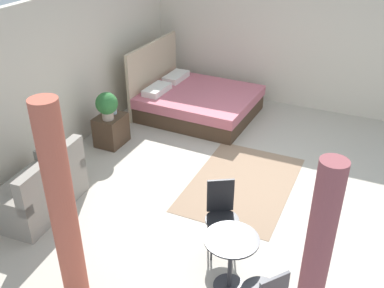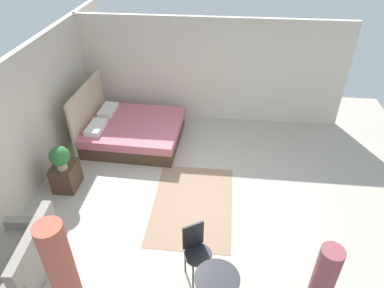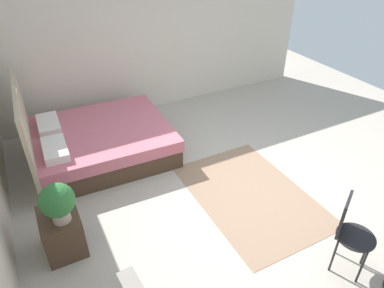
# 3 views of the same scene
# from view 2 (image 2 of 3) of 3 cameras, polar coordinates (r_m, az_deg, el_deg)

# --- Properties ---
(ground_plane) EXTENTS (9.20, 9.36, 0.02)m
(ground_plane) POSITION_cam_2_polar(r_m,az_deg,el_deg) (6.63, 0.95, -9.12)
(ground_plane) COLOR #B2A899
(wall_back) EXTENTS (9.20, 0.12, 2.54)m
(wall_back) POSITION_cam_2_polar(r_m,az_deg,el_deg) (6.82, -26.61, 1.60)
(wall_back) COLOR beige
(wall_back) RESTS_ON ground
(wall_right) EXTENTS (0.12, 6.36, 2.54)m
(wall_right) POSITION_cam_2_polar(r_m,az_deg,el_deg) (8.54, 2.99, 11.88)
(wall_right) COLOR beige
(wall_right) RESTS_ON ground
(area_rug) EXTENTS (2.16, 1.45, 0.01)m
(area_rug) POSITION_cam_2_polar(r_m,az_deg,el_deg) (6.53, 0.08, -9.82)
(area_rug) COLOR #93755B
(area_rug) RESTS_ON ground
(bed) EXTENTS (1.88, 2.17, 1.34)m
(bed) POSITION_cam_2_polar(r_m,az_deg,el_deg) (8.12, -10.00, 2.23)
(bed) COLOR #473323
(bed) RESTS_ON ground
(couch) EXTENTS (1.36, 0.89, 0.89)m
(couch) POSITION_cam_2_polar(r_m,az_deg,el_deg) (5.89, -26.17, -16.93)
(couch) COLOR gray
(couch) RESTS_ON ground
(nightstand) EXTENTS (0.53, 0.43, 0.53)m
(nightstand) POSITION_cam_2_polar(r_m,az_deg,el_deg) (7.15, -19.94, -4.90)
(nightstand) COLOR #473323
(nightstand) RESTS_ON ground
(potted_plant) EXTENTS (0.37, 0.37, 0.47)m
(potted_plant) POSITION_cam_2_polar(r_m,az_deg,el_deg) (6.76, -20.86, -1.97)
(potted_plant) COLOR tan
(potted_plant) RESTS_ON nightstand
(vase) EXTENTS (0.12, 0.12, 0.24)m
(vase) POSITION_cam_2_polar(r_m,az_deg,el_deg) (7.02, -20.21, -1.88)
(vase) COLOR silver
(vase) RESTS_ON nightstand
(balcony_table) EXTENTS (0.59, 0.59, 0.70)m
(balcony_table) POSITION_cam_2_polar(r_m,az_deg,el_deg) (4.89, 4.03, -22.44)
(balcony_table) COLOR #2D2D33
(balcony_table) RESTS_ON ground
(cafe_chair_near_window) EXTENTS (0.55, 0.55, 0.93)m
(cafe_chair_near_window) POSITION_cam_2_polar(r_m,az_deg,el_deg) (5.16, 0.59, -16.45)
(cafe_chair_near_window) COLOR black
(cafe_chair_near_window) RESTS_ON ground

